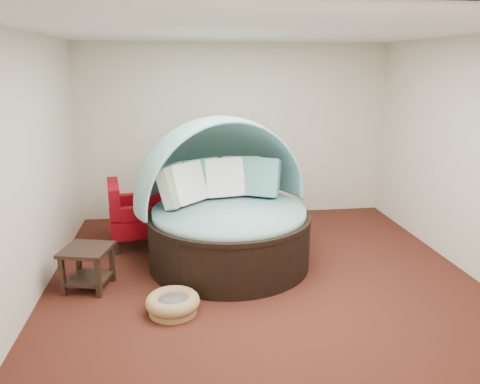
{
  "coord_description": "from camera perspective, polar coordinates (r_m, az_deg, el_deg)",
  "views": [
    {
      "loc": [
        -0.96,
        -5.06,
        2.46
      ],
      "look_at": [
        -0.18,
        0.6,
        0.9
      ],
      "focal_mm": 35.0,
      "sensor_mm": 36.0,
      "label": 1
    }
  ],
  "objects": [
    {
      "name": "floor",
      "position": [
        5.71,
        2.69,
        -10.27
      ],
      "size": [
        5.0,
        5.0,
        0.0
      ],
      "primitive_type": "plane",
      "color": "#491C14",
      "rests_on": "ground"
    },
    {
      "name": "canopy_daybed",
      "position": [
        5.86,
        -1.85,
        -0.52
      ],
      "size": [
        2.61,
        2.57,
        1.86
      ],
      "rotation": [
        0.0,
        0.0,
        0.32
      ],
      "color": "black",
      "rests_on": "floor"
    },
    {
      "name": "pet_basket",
      "position": [
        4.96,
        -8.19,
        -13.29
      ],
      "size": [
        0.64,
        0.64,
        0.19
      ],
      "rotation": [
        0.0,
        0.0,
        0.15
      ],
      "color": "olive",
      "rests_on": "floor"
    },
    {
      "name": "wall_back",
      "position": [
        7.69,
        -0.56,
        7.36
      ],
      "size": [
        5.0,
        0.0,
        5.0
      ],
      "primitive_type": "plane",
      "rotation": [
        1.57,
        0.0,
        0.0
      ],
      "color": "beige",
      "rests_on": "floor"
    },
    {
      "name": "ceiling",
      "position": [
        5.16,
        3.1,
        19.03
      ],
      "size": [
        5.0,
        5.0,
        0.0
      ],
      "primitive_type": "plane",
      "rotation": [
        3.14,
        0.0,
        0.0
      ],
      "color": "white",
      "rests_on": "wall_back"
    },
    {
      "name": "red_armchair",
      "position": [
        6.71,
        -12.8,
        -2.81
      ],
      "size": [
        0.89,
        0.89,
        0.92
      ],
      "rotation": [
        0.0,
        0.0,
        0.15
      ],
      "color": "black",
      "rests_on": "floor"
    },
    {
      "name": "side_table",
      "position": [
        5.58,
        -18.1,
        -8.15
      ],
      "size": [
        0.62,
        0.62,
        0.49
      ],
      "rotation": [
        0.0,
        0.0,
        -0.25
      ],
      "color": "black",
      "rests_on": "floor"
    },
    {
      "name": "wall_front",
      "position": [
        2.93,
        11.91,
        -6.27
      ],
      "size": [
        5.0,
        0.0,
        5.0
      ],
      "primitive_type": "plane",
      "rotation": [
        -1.57,
        0.0,
        0.0
      ],
      "color": "beige",
      "rests_on": "floor"
    },
    {
      "name": "wall_left",
      "position": [
        5.4,
        -24.25,
        2.59
      ],
      "size": [
        0.0,
        5.0,
        5.0
      ],
      "primitive_type": "plane",
      "rotation": [
        1.57,
        0.0,
        1.57
      ],
      "color": "beige",
      "rests_on": "floor"
    },
    {
      "name": "wall_right",
      "position": [
        6.22,
        26.21,
        3.89
      ],
      "size": [
        0.0,
        5.0,
        5.0
      ],
      "primitive_type": "plane",
      "rotation": [
        1.57,
        0.0,
        -1.57
      ],
      "color": "beige",
      "rests_on": "floor"
    }
  ]
}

